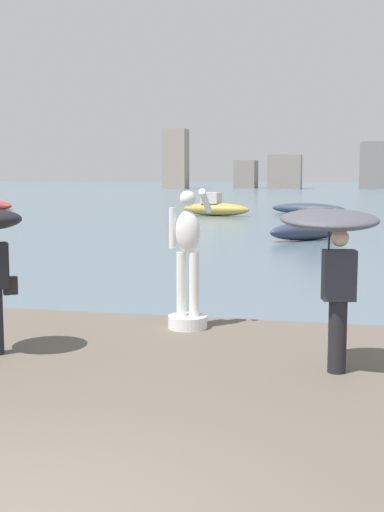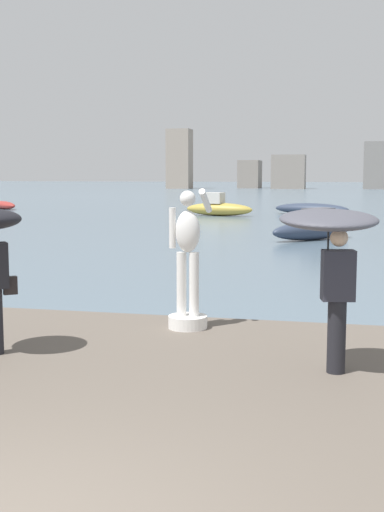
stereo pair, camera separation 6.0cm
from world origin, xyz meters
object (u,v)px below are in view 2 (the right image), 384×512
Objects in this scene: boat_leftward at (3,205)px; boat_rightward at (311,209)px; boat_near at (218,208)px; boat_mid at (313,228)px; statue_white_figure at (188,271)px; onlooker_right at (331,241)px.

boat_rightward reaches higher than boat_leftward.
boat_near reaches higher than boat_leftward.
boat_mid is at bearing -38.74° from boat_leftward.
boat_leftward is 0.76× the size of boat_rightward.
statue_white_figure is at bearing -90.01° from boat_rightward.
boat_leftward is (-26.64, 41.13, -1.67)m from onlooker_right.
boat_mid is 0.68× the size of boat_rightward.
statue_white_figure reaches higher than boat_mid.
statue_white_figure reaches higher than boat_near.
boat_near is 0.89× the size of boat_rightward.
statue_white_figure is 34.77m from boat_near.
boat_near is at bearing -15.14° from boat_leftward.
boat_mid is 18.25m from boat_rightward.
boat_near is 19.15m from boat_leftward.
boat_rightward is at bearing 89.99° from statue_white_figure.
statue_white_figure reaches higher than boat_rightward.
boat_mid is (-1.17, 20.70, -1.49)m from onlooker_right.
onlooker_right is 0.47× the size of boat_leftward.
statue_white_figure is at bearing -93.08° from boat_mid.
boat_near is (-5.97, 34.25, -0.75)m from statue_white_figure.
boat_mid is 0.89× the size of boat_leftward.
boat_rightward is at bearing 93.20° from onlooker_right.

